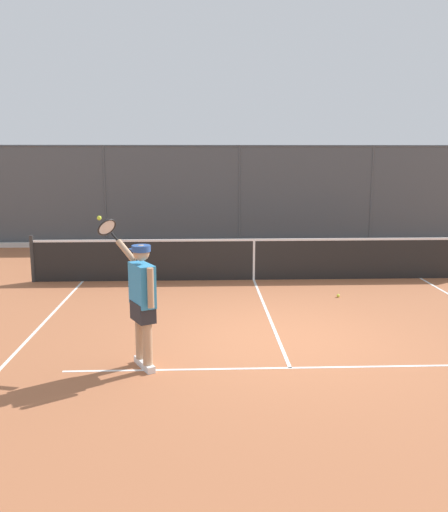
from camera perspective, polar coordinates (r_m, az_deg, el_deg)
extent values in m
plane|color=#A8603D|center=(8.62, 5.72, -8.67)|extent=(60.00, 60.00, 0.00)
cube|color=white|center=(7.51, 7.01, -11.66)|extent=(6.12, 0.05, 0.01)
cube|color=white|center=(8.33, -21.76, -10.09)|extent=(0.05, 9.56, 0.01)
cube|color=white|center=(9.97, 4.59, -5.95)|extent=(0.05, 5.26, 0.01)
cylinder|color=#474C51|center=(17.93, 15.31, 6.21)|extent=(0.07, 0.07, 3.15)
cylinder|color=#474C51|center=(17.14, 1.65, 6.40)|extent=(0.07, 0.07, 3.15)
cylinder|color=#474C51|center=(17.37, -12.46, 6.21)|extent=(0.07, 0.07, 3.15)
cylinder|color=#474C51|center=(17.09, 1.68, 11.53)|extent=(16.88, 0.05, 0.05)
cube|color=#474C51|center=(17.14, 1.65, 6.40)|extent=(16.88, 0.02, 3.15)
cube|color=#2D6B33|center=(17.79, 1.51, 6.42)|extent=(19.88, 0.90, 3.07)
cube|color=silver|center=(17.14, 1.66, 1.35)|extent=(17.88, 0.18, 0.15)
cylinder|color=#2D2D2D|center=(12.92, -19.61, -0.27)|extent=(0.09, 0.09, 1.07)
cube|color=black|center=(12.40, 3.18, -0.47)|extent=(9.98, 0.02, 0.91)
cube|color=white|center=(12.32, 3.20, 1.72)|extent=(9.98, 0.04, 0.05)
cube|color=white|center=(12.40, 3.18, -0.47)|extent=(0.05, 0.04, 0.91)
cube|color=silver|center=(7.43, -8.04, -11.60)|extent=(0.22, 0.28, 0.09)
cylinder|color=tan|center=(7.28, -8.13, -8.42)|extent=(0.13, 0.13, 0.78)
cube|color=silver|center=(7.66, -8.78, -10.92)|extent=(0.22, 0.28, 0.09)
cylinder|color=tan|center=(7.51, -8.88, -7.83)|extent=(0.13, 0.13, 0.78)
cube|color=#28282D|center=(7.30, -8.58, -5.81)|extent=(0.38, 0.47, 0.26)
cube|color=#338CC6|center=(7.21, -8.66, -3.04)|extent=(0.41, 0.52, 0.57)
cylinder|color=tan|center=(6.93, -7.78, -3.37)|extent=(0.08, 0.08, 0.52)
cylinder|color=tan|center=(7.53, -10.33, 0.55)|extent=(0.33, 0.33, 0.29)
sphere|color=tan|center=(7.12, -8.75, 0.33)|extent=(0.22, 0.22, 0.22)
cylinder|color=#284C93|center=(7.11, -8.77, 0.80)|extent=(0.34, 0.34, 0.08)
cube|color=#284C93|center=(7.22, -9.10, 0.69)|extent=(0.25, 0.26, 0.02)
cylinder|color=black|center=(7.70, -11.46, 1.95)|extent=(0.14, 0.14, 0.13)
torus|color=black|center=(7.83, -12.29, 2.98)|extent=(0.34, 0.34, 0.26)
cylinder|color=silver|center=(7.83, -12.29, 2.98)|extent=(0.28, 0.27, 0.21)
sphere|color=#CCDB33|center=(7.96, -13.06, 3.93)|extent=(0.07, 0.07, 0.07)
sphere|color=#D6E042|center=(11.21, 12.00, -4.12)|extent=(0.07, 0.07, 0.07)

